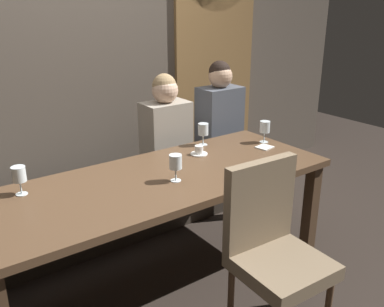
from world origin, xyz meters
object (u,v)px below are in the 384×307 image
(wine_glass_end_left, at_px, (19,176))
(wine_glass_near_left, at_px, (265,127))
(diner_bearded, at_px, (220,113))
(dining_table, at_px, (159,190))
(diner_redhead, at_px, (166,126))
(chair_near_side, at_px, (272,243))
(wine_glass_center_front, at_px, (203,130))
(wine_glass_far_right, at_px, (176,163))
(espresso_cup, at_px, (199,151))
(banquette_bench, at_px, (113,209))

(wine_glass_end_left, bearing_deg, wine_glass_near_left, -4.47)
(diner_bearded, distance_m, wine_glass_end_left, 1.83)
(dining_table, relative_size, diner_redhead, 2.82)
(chair_near_side, distance_m, diner_redhead, 1.44)
(dining_table, height_order, chair_near_side, chair_near_side)
(chair_near_side, relative_size, wine_glass_center_front, 5.98)
(wine_glass_near_left, relative_size, wine_glass_center_front, 1.00)
(diner_bearded, distance_m, wine_glass_far_right, 1.26)
(diner_redhead, height_order, diner_bearded, diner_bearded)
(wine_glass_end_left, distance_m, espresso_cup, 1.18)
(diner_bearded, bearing_deg, dining_table, -146.63)
(chair_near_side, bearing_deg, wine_glass_end_left, 135.52)
(dining_table, xyz_separation_m, diner_bearded, (1.03, 0.68, 0.19))
(diner_bearded, xyz_separation_m, espresso_cup, (-0.60, -0.50, -0.08))
(banquette_bench, distance_m, wine_glass_end_left, 1.07)
(banquette_bench, bearing_deg, wine_glass_center_front, -32.39)
(banquette_bench, bearing_deg, espresso_cup, -49.81)
(wine_glass_far_right, relative_size, wine_glass_near_left, 1.00)
(diner_redhead, bearing_deg, wine_glass_center_front, -73.02)
(wine_glass_end_left, distance_m, wine_glass_center_front, 1.33)
(chair_near_side, bearing_deg, wine_glass_near_left, 47.63)
(dining_table, bearing_deg, chair_near_side, -71.41)
(dining_table, bearing_deg, wine_glass_near_left, 6.10)
(diner_bearded, bearing_deg, banquette_bench, 178.95)
(dining_table, height_order, wine_glass_near_left, wine_glass_near_left)
(wine_glass_far_right, relative_size, espresso_cup, 1.37)
(diner_redhead, bearing_deg, dining_table, -125.70)
(banquette_bench, distance_m, diner_bearded, 1.20)
(wine_glass_end_left, bearing_deg, espresso_cup, -3.01)
(wine_glass_near_left, height_order, wine_glass_center_front, same)
(diner_redhead, distance_m, wine_glass_end_left, 1.29)
(dining_table, height_order, wine_glass_center_front, wine_glass_center_front)
(wine_glass_end_left, xyz_separation_m, wine_glass_center_front, (1.33, 0.09, 0.00))
(chair_near_side, height_order, espresso_cup, chair_near_side)
(wine_glass_end_left, height_order, espresso_cup, wine_glass_end_left)
(wine_glass_far_right, distance_m, wine_glass_near_left, 0.97)
(chair_near_side, distance_m, espresso_cup, 0.95)
(dining_table, distance_m, wine_glass_end_left, 0.80)
(wine_glass_near_left, bearing_deg, espresso_cup, 172.47)
(diner_bearded, bearing_deg, diner_redhead, -179.00)
(banquette_bench, bearing_deg, diner_bearded, -1.05)
(diner_bearded, xyz_separation_m, wine_glass_end_left, (-1.77, -0.44, 0.01))
(chair_near_side, relative_size, espresso_cup, 8.17)
(banquette_bench, xyz_separation_m, wine_glass_near_left, (1.00, -0.59, 0.63))
(wine_glass_near_left, distance_m, espresso_cup, 0.57)
(diner_bearded, bearing_deg, wine_glass_end_left, -166.09)
(chair_near_side, height_order, wine_glass_center_front, chair_near_side)
(chair_near_side, height_order, wine_glass_end_left, chair_near_side)
(chair_near_side, distance_m, wine_glass_end_left, 1.41)
(wine_glass_far_right, height_order, espresso_cup, wine_glass_far_right)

